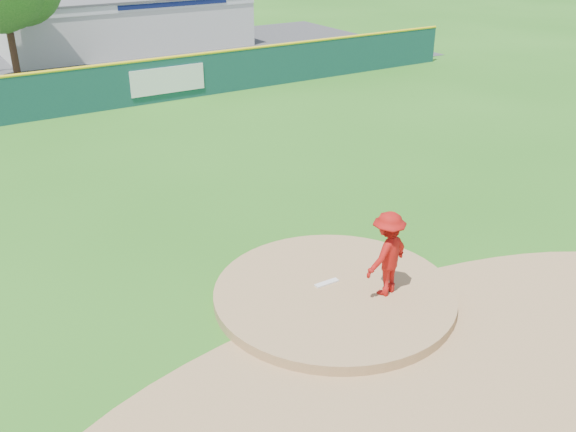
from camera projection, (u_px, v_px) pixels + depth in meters
ground at (334, 299)px, 14.70m from camera, size 120.00×120.00×0.00m
pitchers_mound at (334, 299)px, 14.70m from camera, size 5.50×5.50×0.50m
pitching_rubber at (327, 283)px, 14.82m from camera, size 0.60×0.15×0.04m
infield_dirt_arc at (424, 371)px, 12.40m from camera, size 15.40×15.40×0.01m
parking_lot at (50, 72)px, 35.42m from camera, size 44.00×16.00×0.02m
pitcher at (387, 254)px, 14.08m from camera, size 1.42×1.04×1.97m
van at (5, 91)px, 28.68m from camera, size 5.86×4.18×1.48m
pool_building_grp at (122, 21)px, 41.40m from camera, size 15.20×8.20×3.31m
outfield_fence at (96, 87)px, 28.05m from camera, size 40.00×0.14×2.07m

